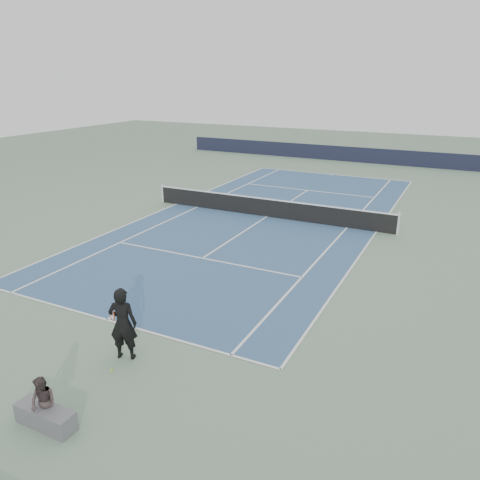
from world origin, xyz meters
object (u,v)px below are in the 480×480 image
at_px(tennis_net, 267,207).
at_px(tennis_player, 123,324).
at_px(tennis_ball, 112,370).
at_px(spectator_bench, 44,410).

xyz_separation_m(tennis_net, tennis_player, (1.73, -13.14, 0.47)).
relative_size(tennis_player, tennis_ball, 30.56).
bearing_deg(tennis_player, spectator_bench, -86.68).
distance_m(tennis_player, spectator_bench, 2.76).
bearing_deg(tennis_net, tennis_player, -82.49).
bearing_deg(spectator_bench, tennis_player, 93.32).
distance_m(tennis_net, tennis_player, 13.26).
distance_m(tennis_net, spectator_bench, 15.94).
height_order(tennis_net, tennis_ball, tennis_net).
xyz_separation_m(tennis_ball, spectator_bench, (0.06, -2.05, 0.37)).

